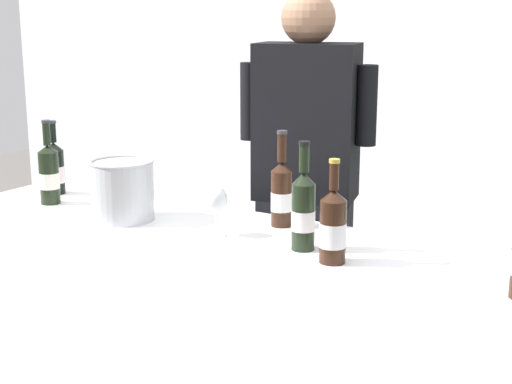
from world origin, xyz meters
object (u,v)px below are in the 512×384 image
at_px(wine_bottle_2, 282,193).
at_px(wine_bottle_5, 333,226).
at_px(wine_bottle_4, 303,210).
at_px(person_server, 305,212).
at_px(wine_glass, 216,202).
at_px(wine_bottle_0, 55,168).
at_px(wine_bottle_1, 49,174).
at_px(ice_bucket, 123,190).

distance_m(wine_bottle_2, wine_bottle_5, 0.43).
relative_size(wine_bottle_4, wine_bottle_5, 1.10).
distance_m(wine_bottle_2, person_server, 0.48).
xyz_separation_m(wine_bottle_5, wine_glass, (-0.47, 0.05, 0.00)).
bearing_deg(wine_bottle_0, wine_bottle_1, -50.62).
bearing_deg(person_server, wine_glass, -90.28).
relative_size(wine_bottle_5, ice_bucket, 1.35).
bearing_deg(wine_bottle_4, wine_bottle_1, -179.87).
distance_m(wine_bottle_5, person_server, 0.85).
bearing_deg(person_server, wine_bottle_5, -56.32).
xyz_separation_m(wine_bottle_2, wine_bottle_5, (0.33, -0.27, -0.01)).
xyz_separation_m(wine_bottle_0, wine_bottle_4, (1.25, -0.13, 0.02)).
distance_m(wine_bottle_0, wine_bottle_5, 1.41).
relative_size(wine_bottle_1, wine_bottle_5, 1.04).
distance_m(wine_bottle_1, wine_bottle_5, 1.28).
distance_m(wine_bottle_0, ice_bucket, 0.54).
height_order(wine_bottle_4, ice_bucket, wine_bottle_4).
xyz_separation_m(wine_bottle_0, wine_bottle_1, (0.11, -0.13, 0.01)).
bearing_deg(wine_bottle_4, ice_bucket, -177.72).
height_order(wine_bottle_1, ice_bucket, wine_bottle_1).
distance_m(wine_bottle_0, person_server, 1.07).
distance_m(wine_bottle_1, person_server, 1.05).
relative_size(wine_bottle_0, ice_bucket, 1.30).
xyz_separation_m(wine_bottle_1, person_server, (0.82, 0.63, -0.18)).
relative_size(wine_bottle_0, wine_bottle_5, 0.96).
bearing_deg(wine_bottle_2, wine_bottle_5, -38.89).
relative_size(wine_bottle_2, wine_bottle_4, 0.97).
height_order(wine_bottle_2, wine_bottle_4, wine_bottle_4).
relative_size(wine_bottle_1, ice_bucket, 1.41).
height_order(wine_bottle_4, wine_bottle_5, wine_bottle_4).
relative_size(wine_bottle_1, person_server, 0.19).
xyz_separation_m(wine_bottle_1, wine_glass, (0.82, -0.02, -0.00)).
xyz_separation_m(wine_bottle_4, person_server, (-0.32, 0.63, -0.19)).
relative_size(ice_bucket, person_server, 0.14).
relative_size(wine_bottle_4, ice_bucket, 1.49).
bearing_deg(wine_bottle_4, wine_bottle_5, -25.86).
bearing_deg(wine_bottle_1, person_server, 37.45).
height_order(wine_bottle_5, wine_glass, wine_bottle_5).
distance_m(wine_glass, person_server, 0.67).
bearing_deg(wine_bottle_1, ice_bucket, -3.76).
relative_size(wine_bottle_2, person_server, 0.20).
bearing_deg(wine_bottle_0, ice_bucket, -17.19).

